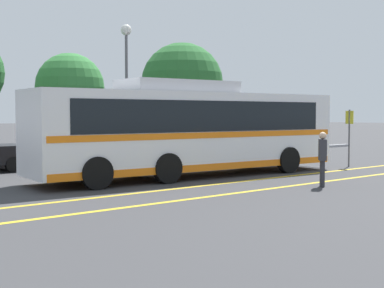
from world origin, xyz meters
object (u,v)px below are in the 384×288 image
parked_car_3 (216,142)px  street_lamp (126,59)px  parked_car_2 (107,147)px  bus_stop_sign (349,131)px  tree_0 (70,88)px  tree_3 (182,84)px  pedestrian_0 (323,156)px  transit_bus (192,129)px

parked_car_3 → street_lamp: bearing=-106.7°
parked_car_2 → bus_stop_sign: size_ratio=1.73×
tree_0 → tree_3: size_ratio=0.83×
bus_stop_sign → parked_car_3: bearing=-170.5°
pedestrian_0 → street_lamp: street_lamp is taller
parked_car_3 → tree_0: (-6.41, 4.17, 2.87)m
pedestrian_0 → street_lamp: size_ratio=0.26×
parked_car_3 → pedestrian_0: bearing=-25.7°
pedestrian_0 → transit_bus: bearing=-116.7°
tree_0 → parked_car_3: bearing=-33.0°
parked_car_2 → parked_car_3: bearing=83.9°
pedestrian_0 → tree_3: tree_3 is taller
pedestrian_0 → tree_0: tree_0 is taller
transit_bus → bus_stop_sign: bearing=82.9°
transit_bus → tree_3: tree_3 is taller
transit_bus → street_lamp: street_lamp is taller
tree_0 → transit_bus: bearing=-92.1°
parked_car_3 → bus_stop_sign: size_ratio=1.84×
parked_car_2 → tree_3: (7.44, 3.87, 3.30)m
transit_bus → tree_0: tree_0 is taller
parked_car_3 → street_lamp: 6.47m
transit_bus → parked_car_2: transit_bus is taller
pedestrian_0 → tree_0: (-1.03, 15.12, 2.65)m
parked_car_2 → tree_3: bearing=112.5°
parked_car_3 → bus_stop_sign: 7.84m
bus_stop_sign → street_lamp: 11.20m
pedestrian_0 → tree_0: size_ratio=0.32×
parked_car_3 → bus_stop_sign: (0.68, -7.77, 0.79)m
transit_bus → parked_car_3: bearing=137.0°
transit_bus → street_lamp: (2.10, 7.69, 3.22)m
parked_car_3 → parked_car_2: bearing=-90.6°
parked_car_2 → parked_car_3: size_ratio=0.94×
transit_bus → street_lamp: size_ratio=1.85×
pedestrian_0 → street_lamp: bearing=-136.5°
pedestrian_0 → bus_stop_sign: (6.06, 3.19, 0.57)m
street_lamp → tree_0: street_lamp is taller
street_lamp → tree_3: bearing=24.8°
bus_stop_sign → street_lamp: size_ratio=0.37×
bus_stop_sign → street_lamp: (-5.38, 9.21, 3.41)m
parked_car_3 → bus_stop_sign: bearing=5.5°
bus_stop_sign → tree_0: size_ratio=0.45×
parked_car_3 → tree_3: tree_3 is taller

